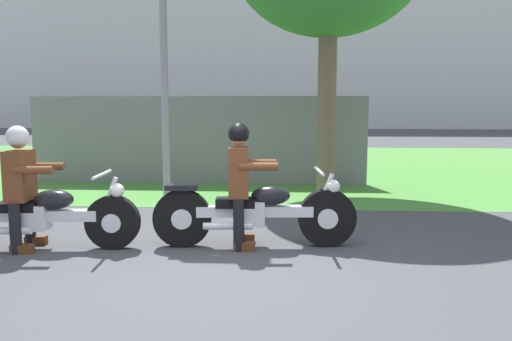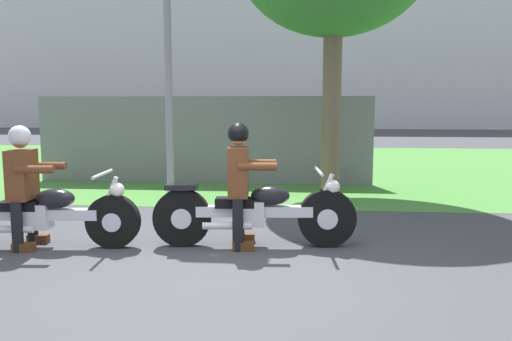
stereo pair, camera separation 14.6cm
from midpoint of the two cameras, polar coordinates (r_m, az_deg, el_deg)
name	(u,v)px [view 1 (the left image)]	position (r m, az deg, el deg)	size (l,w,h in m)	color
ground	(210,274)	(4.91, -6.15, -11.65)	(120.00, 120.00, 0.00)	#424247
grass_verge	(263,165)	(13.79, 0.44, 0.67)	(60.00, 12.00, 0.01)	#478438
stadium_facade	(307,43)	(40.47, 5.68, 14.22)	(55.13, 8.00, 13.01)	silver
motorcycle_lead	(255,212)	(5.72, -0.80, -4.74)	(2.31, 0.66, 0.89)	black
rider_lead	(240,175)	(5.65, -2.52, -0.52)	(0.57, 0.49, 1.41)	black
motorcycle_follow	(39,216)	(6.15, -24.05, -4.72)	(2.26, 0.66, 0.86)	black
rider_follow	(22,178)	(6.15, -25.69, -0.78)	(0.57, 0.49, 1.38)	black
fence_segment	(196,140)	(10.47, -7.19, 3.44)	(7.00, 0.06, 1.80)	slate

